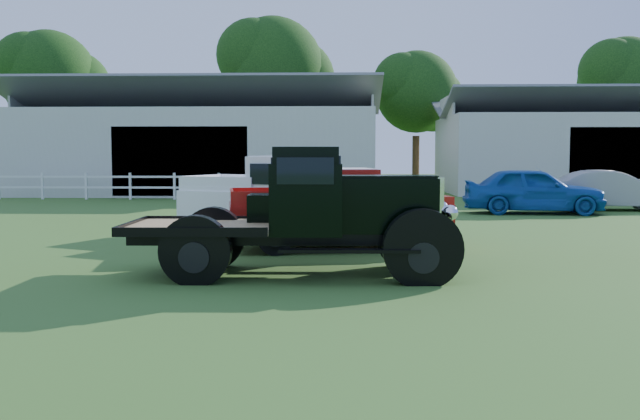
# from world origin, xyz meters

# --- Properties ---
(ground) EXTENTS (120.00, 120.00, 0.00)m
(ground) POSITION_xyz_m (0.00, 0.00, 0.00)
(ground) COLOR #3D6321
(shed_left) EXTENTS (18.80, 10.20, 5.60)m
(shed_left) POSITION_xyz_m (-7.00, 26.00, 2.80)
(shed_left) COLOR #9C9E8C
(shed_left) RESTS_ON ground
(shed_right) EXTENTS (16.80, 9.20, 5.20)m
(shed_right) POSITION_xyz_m (14.00, 27.00, 2.60)
(shed_right) COLOR #9C9E8C
(shed_right) RESTS_ON ground
(fence_rail) EXTENTS (14.20, 0.16, 1.20)m
(fence_rail) POSITION_xyz_m (-8.00, 20.00, 0.60)
(fence_rail) COLOR white
(fence_rail) RESTS_ON ground
(tree_a) EXTENTS (6.30, 6.30, 10.50)m
(tree_a) POSITION_xyz_m (-18.00, 33.00, 5.25)
(tree_a) COLOR black
(tree_a) RESTS_ON ground
(tree_b) EXTENTS (6.90, 6.90, 11.50)m
(tree_b) POSITION_xyz_m (-4.00, 34.00, 5.75)
(tree_b) COLOR black
(tree_b) RESTS_ON ground
(tree_c) EXTENTS (5.40, 5.40, 9.00)m
(tree_c) POSITION_xyz_m (5.00, 33.00, 4.50)
(tree_c) COLOR black
(tree_c) RESTS_ON ground
(tree_d) EXTENTS (6.00, 6.00, 10.00)m
(tree_d) POSITION_xyz_m (18.00, 34.00, 5.00)
(tree_d) COLOR black
(tree_d) RESTS_ON ground
(vintage_flatbed) EXTENTS (5.53, 2.30, 2.17)m
(vintage_flatbed) POSITION_xyz_m (-0.10, 0.44, 1.09)
(vintage_flatbed) COLOR black
(vintage_flatbed) RESTS_ON ground
(red_pickup) EXTENTS (5.08, 2.66, 1.76)m
(red_pickup) POSITION_xyz_m (0.50, 3.76, 0.88)
(red_pickup) COLOR #AC1711
(red_pickup) RESTS_ON ground
(white_pickup) EXTENTS (5.72, 4.04, 1.96)m
(white_pickup) POSITION_xyz_m (-0.81, 5.92, 0.98)
(white_pickup) COLOR white
(white_pickup) RESTS_ON ground
(misc_car_blue) EXTENTS (4.85, 2.29, 1.61)m
(misc_car_blue) POSITION_xyz_m (7.10, 13.11, 0.80)
(misc_car_blue) COLOR #144D9F
(misc_car_blue) RESTS_ON ground
(misc_car_grey) EXTENTS (4.47, 1.72, 1.45)m
(misc_car_grey) POSITION_xyz_m (10.26, 14.65, 0.73)
(misc_car_grey) COLOR gray
(misc_car_grey) RESTS_ON ground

